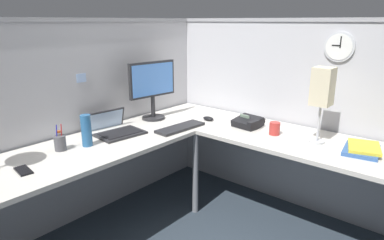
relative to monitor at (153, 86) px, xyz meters
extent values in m
plane|color=#2D3842|center=(-0.16, -0.64, -1.02)|extent=(6.80, 6.80, 0.00)
cube|color=#B2B2B7|center=(-0.53, 0.23, -0.25)|extent=(2.57, 0.10, 1.55)
cube|color=#939399|center=(-0.53, 0.23, 0.54)|extent=(2.57, 0.12, 0.03)
cube|color=#B2B2B7|center=(0.71, -0.90, -0.25)|extent=(0.10, 2.37, 1.55)
cube|color=#939399|center=(0.71, -0.90, 0.54)|extent=(0.12, 2.37, 0.03)
cube|color=beige|center=(-0.54, -0.17, -0.31)|extent=(2.35, 0.66, 0.03)
cube|color=beige|center=(0.31, -1.24, -0.31)|extent=(0.66, 1.49, 0.03)
cylinder|color=slate|center=(0.00, -0.48, -0.67)|extent=(0.05, 0.05, 0.70)
cylinder|color=#232326|center=(0.00, 0.00, -0.28)|extent=(0.20, 0.20, 0.02)
cylinder|color=#232326|center=(0.00, 0.00, -0.18)|extent=(0.04, 0.04, 0.20)
cube|color=#232326|center=(0.00, 0.00, 0.06)|extent=(0.46, 0.08, 0.30)
cube|color=#4C84D8|center=(0.00, -0.02, 0.06)|extent=(0.42, 0.05, 0.26)
cube|color=#232326|center=(-0.47, -0.13, -0.29)|extent=(0.36, 0.27, 0.02)
cube|color=black|center=(-0.47, -0.13, -0.28)|extent=(0.31, 0.21, 0.00)
cube|color=#232326|center=(-0.44, 0.10, -0.25)|extent=(0.35, 0.10, 0.22)
cube|color=#99B2D1|center=(-0.44, 0.09, -0.25)|extent=(0.31, 0.08, 0.18)
cube|color=#232326|center=(-0.07, -0.38, -0.28)|extent=(0.44, 0.17, 0.02)
ellipsoid|color=black|center=(0.27, -0.40, -0.28)|extent=(0.06, 0.10, 0.03)
cylinder|color=#4C4C51|center=(-0.92, -0.08, -0.24)|extent=(0.08, 0.08, 0.10)
cylinder|color=#1E1EB2|center=(-0.94, -0.07, -0.18)|extent=(0.01, 0.02, 0.13)
cylinder|color=#B21E1E|center=(-0.91, -0.09, -0.18)|extent=(0.01, 0.02, 0.13)
cylinder|color=#D8591E|center=(-0.92, -0.07, -0.17)|extent=(0.03, 0.03, 0.01)
cube|color=black|center=(-1.24, -0.22, -0.29)|extent=(0.09, 0.15, 0.01)
cylinder|color=#26598C|center=(-0.76, -0.14, -0.18)|extent=(0.07, 0.07, 0.22)
cube|color=black|center=(0.33, -0.76, -0.26)|extent=(0.21, 0.22, 0.10)
cube|color=#8CA58C|center=(0.33, -0.73, -0.22)|extent=(0.02, 0.09, 0.04)
cube|color=black|center=(0.32, -0.84, -0.24)|extent=(0.19, 0.06, 0.04)
cube|color=#335999|center=(0.33, -1.62, -0.28)|extent=(0.31, 0.25, 0.02)
cube|color=yellow|center=(0.35, -1.63, -0.26)|extent=(0.30, 0.26, 0.02)
cylinder|color=#B7BABF|center=(0.33, -1.32, -0.29)|extent=(0.11, 0.11, 0.01)
cylinder|color=#B7BABF|center=(0.33, -1.32, -0.15)|extent=(0.02, 0.02, 0.27)
cube|color=beige|center=(0.33, -1.32, 0.11)|extent=(0.13, 0.13, 0.26)
cylinder|color=#B2332D|center=(0.29, -1.01, -0.25)|extent=(0.08, 0.08, 0.10)
cylinder|color=#B7BABF|center=(0.66, -1.30, 0.35)|extent=(0.03, 0.22, 0.22)
cylinder|color=white|center=(0.64, -1.30, 0.35)|extent=(0.00, 0.19, 0.19)
cube|color=black|center=(0.64, -1.28, 0.36)|extent=(0.00, 0.06, 0.01)
cube|color=black|center=(0.64, -1.31, 0.39)|extent=(0.00, 0.01, 0.08)
cube|color=#99B7E5|center=(-0.56, 0.18, 0.12)|extent=(0.08, 0.00, 0.07)
camera|label=1|loc=(-1.98, -2.12, 0.54)|focal=31.97mm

